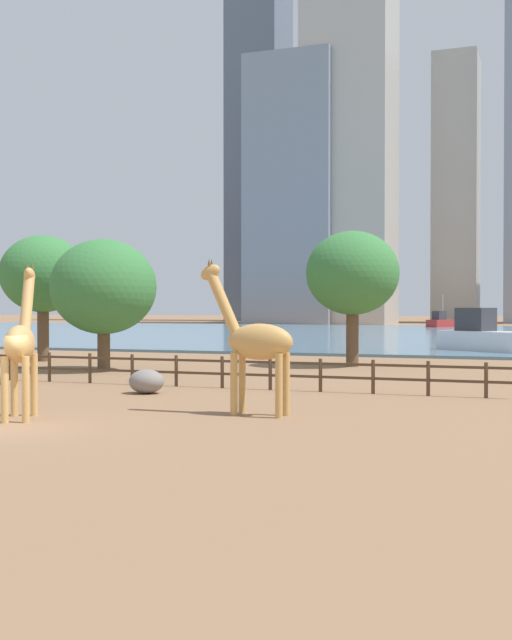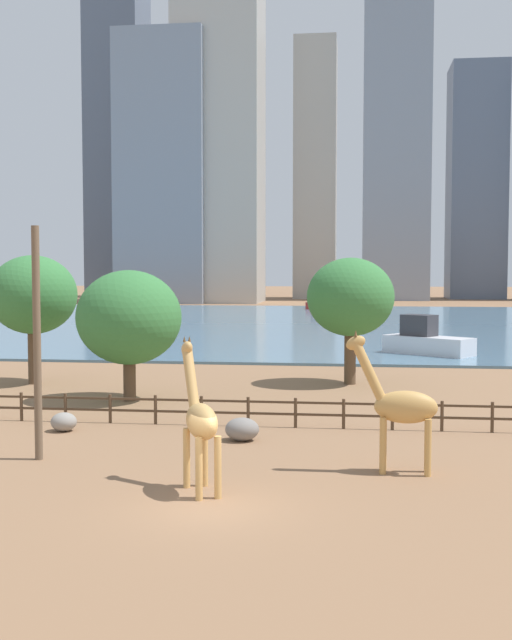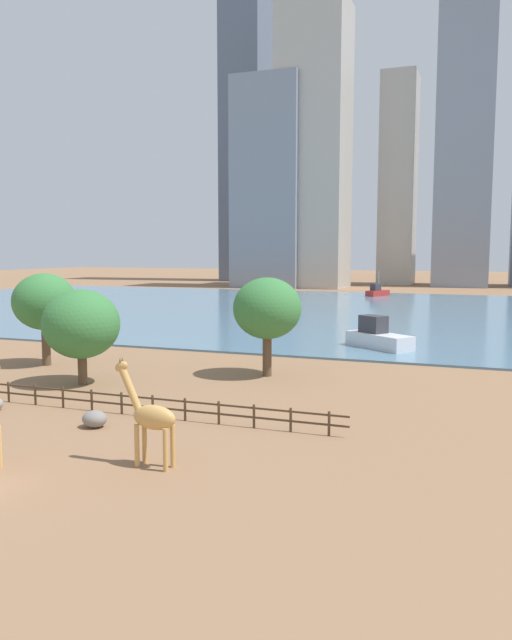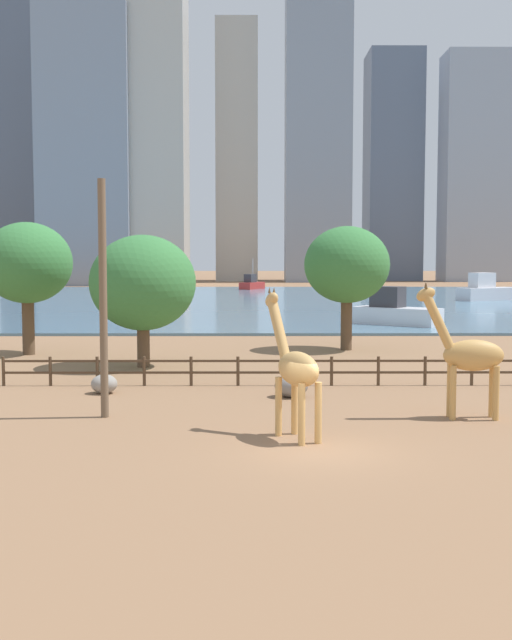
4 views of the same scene
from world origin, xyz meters
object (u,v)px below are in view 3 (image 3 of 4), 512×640
(giraffe_tall, at_px, (151,417))
(boat_ferry, at_px, (377,292))
(boulder_near_fence, at_px, (95,419))
(boat_tug, at_px, (378,337))
(tree_center_broad, at_px, (267,309))
(tree_right_tall, at_px, (45,302))
(tree_left_large, at_px, (81,324))

(giraffe_tall, height_order, boat_ferry, boat_ferry)
(boulder_near_fence, height_order, boat_tug, boat_tug)
(giraffe_tall, bearing_deg, boulder_near_fence, -32.02)
(giraffe_tall, distance_m, tree_center_broad, 21.00)
(tree_right_tall, bearing_deg, boat_tug, 36.16)
(giraffe_tall, relative_size, boat_tug, 0.68)
(tree_center_broad, height_order, boat_ferry, tree_center_broad)
(giraffe_tall, bearing_deg, boat_ferry, -82.13)
(giraffe_tall, height_order, tree_center_broad, tree_center_broad)
(tree_left_large, height_order, boat_ferry, tree_left_large)
(tree_left_large, bearing_deg, tree_center_broad, 33.18)
(boulder_near_fence, distance_m, tree_left_large, 12.13)
(boulder_near_fence, distance_m, boat_ferry, 101.16)
(tree_right_tall, bearing_deg, giraffe_tall, -41.86)
(boat_tug, bearing_deg, boat_ferry, 135.87)
(boulder_near_fence, relative_size, boat_ferry, 0.23)
(tree_left_large, relative_size, boat_tug, 0.96)
(boulder_near_fence, xyz_separation_m, tree_center_broad, (4.17, 16.38, 4.71))
(boulder_near_fence, relative_size, tree_left_large, 0.20)
(tree_left_large, height_order, tree_center_broad, tree_center_broad)
(giraffe_tall, relative_size, boulder_near_fence, 3.52)
(tree_left_large, relative_size, tree_center_broad, 0.90)
(tree_right_tall, height_order, boat_ferry, tree_right_tall)
(tree_left_large, xyz_separation_m, boat_ferry, (5.60, 92.21, -3.29))
(boat_tug, bearing_deg, tree_right_tall, -107.53)
(tree_center_broad, xyz_separation_m, tree_right_tall, (-18.81, -2.20, 0.13))
(giraffe_tall, relative_size, boat_ferry, 0.80)
(tree_left_large, distance_m, boat_tug, 29.09)
(tree_center_broad, height_order, boat_tug, tree_center_broad)
(giraffe_tall, distance_m, boat_ferry, 105.76)
(tree_right_tall, bearing_deg, boat_ferry, 81.50)
(giraffe_tall, xyz_separation_m, boulder_near_fence, (-6.03, 4.34, -1.81))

